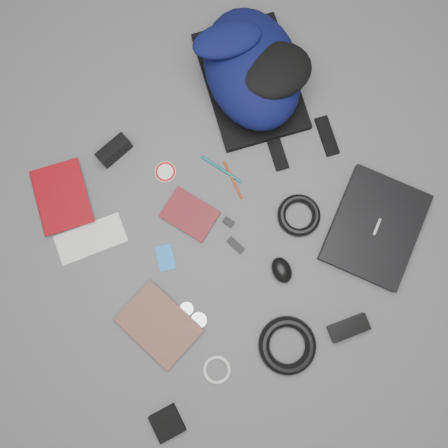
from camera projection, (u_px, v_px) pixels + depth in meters
ground at (224, 225)px, 1.43m from camera, size 4.00×4.00×0.00m
backpack at (252, 69)px, 1.40m from camera, size 0.48×0.56×0.20m
laptop at (375, 227)px, 1.41m from camera, size 0.42×0.39×0.03m
textbook_red at (37, 204)px, 1.43m from camera, size 0.24×0.27×0.02m
comic_book at (140, 345)px, 1.37m from camera, size 0.21×0.26×0.02m
envelope at (91, 239)px, 1.42m from camera, size 0.24×0.16×0.00m
dvd_case at (190, 214)px, 1.43m from camera, size 0.17×0.20×0.01m
compact_camera at (114, 151)px, 1.43m from camera, size 0.12×0.05×0.06m
sticker_disc at (165, 172)px, 1.45m from camera, size 0.08×0.08×0.00m
pen_teal at (221, 169)px, 1.45m from camera, size 0.06×0.15×0.01m
pen_red at (233, 180)px, 1.45m from camera, size 0.04×0.14×0.01m
id_badge at (165, 258)px, 1.41m from camera, size 0.08×0.10×0.00m
usb_black at (236, 245)px, 1.41m from camera, size 0.03×0.06×0.01m
key_fob at (228, 222)px, 1.43m from camera, size 0.03×0.04×0.01m
mouse at (282, 270)px, 1.39m from camera, size 0.08×0.10×0.04m
headphone_left at (199, 320)px, 1.38m from camera, size 0.06×0.06×0.01m
headphone_right at (187, 309)px, 1.39m from camera, size 0.05×0.05×0.01m
cable_coil at (299, 215)px, 1.42m from camera, size 0.18×0.18×0.03m
power_brick at (349, 328)px, 1.37m from camera, size 0.13×0.09×0.03m
power_cord_coil at (287, 345)px, 1.36m from camera, size 0.20×0.20×0.04m
pouch at (167, 423)px, 1.33m from camera, size 0.10×0.10×0.02m
white_cable_coil at (217, 370)px, 1.36m from camera, size 0.12×0.12×0.01m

